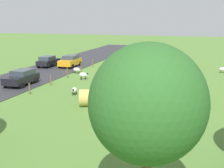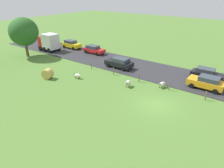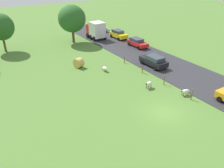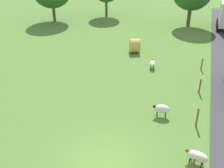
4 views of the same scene
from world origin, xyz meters
name	(u,v)px [view 4 (image 4 of 4)]	position (x,y,z in m)	size (l,w,h in m)	color
ground_plane	(104,162)	(0.00, 0.00, 0.00)	(160.00, 160.00, 0.00)	#517A33
sheep_0	(162,109)	(2.15, 5.08, 0.58)	(1.14, 0.69, 0.86)	silver
sheep_3	(152,63)	(0.16, 12.40, 0.48)	(0.66, 1.16, 0.72)	white
sheep_4	(197,156)	(4.56, 1.38, 0.50)	(1.25, 0.77, 0.78)	silver
hay_bale_0	(135,46)	(-2.34, 15.78, 0.71)	(1.43, 1.43, 1.04)	tan
fence_post_1	(193,168)	(4.40, 0.34, 0.62)	(0.12, 0.12, 1.25)	brown
fence_post_2	(197,117)	(4.40, 4.71, 0.65)	(0.12, 0.12, 1.30)	brown
fence_post_3	(200,86)	(4.40, 9.07, 0.59)	(0.12, 0.12, 1.19)	brown
fence_post_4	(202,64)	(4.40, 13.44, 0.55)	(0.12, 0.12, 1.11)	brown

